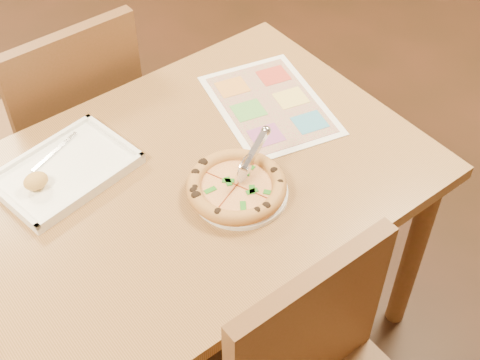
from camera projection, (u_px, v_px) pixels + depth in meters
dining_table at (175, 208)px, 1.74m from camera, size 1.30×0.85×0.72m
chair_far at (70, 109)px, 2.12m from camera, size 0.42×0.42×0.47m
plate at (240, 192)px, 1.65m from camera, size 0.24×0.24×0.01m
pizza at (237, 186)px, 1.64m from camera, size 0.25×0.25×0.04m
pizza_cutter at (252, 155)px, 1.64m from camera, size 0.14×0.07×0.09m
appetizer_tray at (64, 173)px, 1.69m from camera, size 0.37×0.28×0.06m
menu at (270, 105)px, 1.89m from camera, size 0.37×0.46×0.00m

